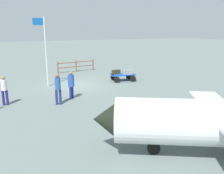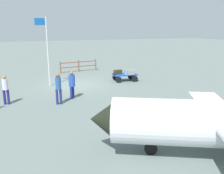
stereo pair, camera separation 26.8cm
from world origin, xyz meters
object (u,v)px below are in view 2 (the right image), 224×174
at_px(worker_lead, 58,87).
at_px(airplane_near, 216,123).
at_px(suitcase_olive, 118,72).
at_px(worker_trailing, 72,83).
at_px(worker_supervisor, 5,88).
at_px(flagpole, 47,47).
at_px(suitcase_dark, 128,72).
at_px(luggage_cart, 125,76).
at_px(suitcase_grey, 131,72).

relative_size(worker_lead, airplane_near, 0.22).
xyz_separation_m(suitcase_olive, worker_trailing, (4.40, 3.47, 0.24)).
distance_m(worker_trailing, worker_supervisor, 3.66).
height_order(worker_lead, worker_trailing, worker_lead).
height_order(worker_supervisor, flagpole, flagpole).
relative_size(suitcase_dark, flagpole, 0.14).
relative_size(luggage_cart, airplane_near, 0.25).
relative_size(luggage_cart, worker_trailing, 1.19).
bearing_deg(suitcase_grey, suitcase_dark, -64.05).
height_order(suitcase_grey, flagpole, flagpole).
bearing_deg(worker_trailing, suitcase_dark, -148.84).
bearing_deg(worker_trailing, airplane_near, 108.67).
height_order(airplane_near, flagpole, flagpole).
bearing_deg(worker_lead, suitcase_grey, -148.81).
bearing_deg(suitcase_dark, suitcase_olive, -25.67).
relative_size(suitcase_olive, suitcase_grey, 1.07).
height_order(suitcase_olive, worker_lead, worker_lead).
xyz_separation_m(worker_lead, airplane_near, (-3.79, 7.63, 0.21)).
relative_size(worker_trailing, airplane_near, 0.21).
bearing_deg(worker_supervisor, worker_trailing, 177.03).
bearing_deg(suitcase_olive, flagpole, -2.58).
height_order(suitcase_grey, worker_trailing, worker_trailing).
height_order(suitcase_olive, suitcase_grey, suitcase_grey).
relative_size(luggage_cart, worker_supervisor, 1.21).
bearing_deg(suitcase_olive, worker_trailing, 38.29).
bearing_deg(luggage_cart, worker_lead, 35.46).
height_order(worker_trailing, flagpole, flagpole).
xyz_separation_m(suitcase_olive, airplane_near, (1.54, 11.94, 0.47)).
xyz_separation_m(suitcase_olive, suitcase_grey, (-0.85, 0.57, 0.02)).
bearing_deg(airplane_near, suitcase_dark, -101.19).
bearing_deg(suitcase_grey, worker_supervisor, 16.98).
bearing_deg(flagpole, suitcase_dark, 174.37).
bearing_deg(worker_supervisor, suitcase_dark, -161.62).
bearing_deg(worker_supervisor, worker_lead, 159.49).
height_order(suitcase_grey, suitcase_dark, suitcase_grey).
bearing_deg(suitcase_dark, luggage_cart, -46.23).
distance_m(worker_supervisor, flagpole, 4.83).
height_order(suitcase_olive, airplane_near, airplane_near).
relative_size(suitcase_dark, worker_trailing, 0.41).
height_order(suitcase_dark, worker_lead, worker_lead).
bearing_deg(worker_supervisor, flagpole, -127.68).
xyz_separation_m(luggage_cart, suitcase_dark, (-0.22, 0.23, 0.33)).
relative_size(worker_lead, flagpole, 0.36).
relative_size(worker_lead, worker_supervisor, 1.08).
distance_m(worker_supervisor, airplane_near, 10.83).
bearing_deg(flagpole, luggage_cart, 176.37).
xyz_separation_m(worker_trailing, airplane_near, (-2.86, 8.46, 0.23)).
xyz_separation_m(luggage_cart, suitcase_olive, (0.53, -0.13, 0.32)).
bearing_deg(luggage_cart, suitcase_dark, 133.77).
bearing_deg(suitcase_dark, suitcase_grey, 115.95).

